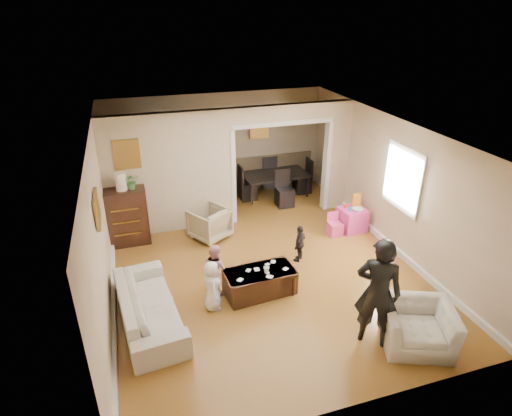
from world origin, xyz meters
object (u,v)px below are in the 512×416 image
object	(u,v)px
sofa	(148,306)
dining_table	(276,185)
coffee_table	(260,282)
child_kneel_b	(215,268)
table_lamp	(121,182)
child_toddler	(300,243)
cyan_cup	(350,209)
armchair_front	(417,326)
play_table	(352,219)
armchair_back	(210,223)
child_kneel_a	(212,286)
coffee_cup	(266,269)
adult_person	(378,293)
dresser	(126,217)

from	to	relation	value
sofa	dining_table	world-z (taller)	sofa
coffee_table	child_kneel_b	bearing A→B (deg)	156.80
table_lamp	dining_table	xyz separation A→B (m)	(3.75, 1.35, -1.08)
child_toddler	cyan_cup	bearing A→B (deg)	161.80
armchair_front	coffee_table	world-z (taller)	armchair_front
armchair_front	coffee_table	size ratio (longest dim) A/B	0.84
table_lamp	play_table	xyz separation A→B (m)	(4.71, -0.91, -1.12)
armchair_back	child_toddler	xyz separation A→B (m)	(1.47, -1.41, 0.05)
child_kneel_a	child_kneel_b	distance (m)	0.47
armchair_back	coffee_table	bearing A→B (deg)	69.78
play_table	cyan_cup	size ratio (longest dim) A/B	6.64
coffee_table	coffee_cup	xyz separation A→B (m)	(0.10, -0.05, 0.27)
armchair_back	adult_person	world-z (taller)	adult_person
coffee_table	dresser	bearing A→B (deg)	130.16
armchair_back	child_toddler	world-z (taller)	child_toddler
armchair_back	coffee_cup	world-z (taller)	armchair_back
play_table	child_toddler	world-z (taller)	child_toddler
sofa	table_lamp	xyz separation A→B (m)	(-0.21, 2.65, 1.07)
armchair_front	cyan_cup	distance (m)	3.44
child_kneel_b	child_toddler	xyz separation A→B (m)	(1.75, 0.45, -0.07)
sofa	cyan_cup	bearing A→B (deg)	-75.02
armchair_front	dining_table	bearing A→B (deg)	113.24
armchair_front	child_toddler	bearing A→B (deg)	128.02
coffee_cup	child_kneel_b	xyz separation A→B (m)	(-0.80, 0.35, -0.04)
dining_table	child_kneel_a	xyz separation A→B (m)	(-2.51, -3.97, 0.14)
cyan_cup	child_toddler	distance (m)	1.67
play_table	adult_person	size ratio (longest dim) A/B	0.30
play_table	adult_person	xyz separation A→B (m)	(-1.41, -3.15, 0.62)
dresser	coffee_cup	world-z (taller)	dresser
coffee_table	play_table	distance (m)	3.06
coffee_table	cyan_cup	bearing A→B (deg)	30.81
armchair_front	table_lamp	size ratio (longest dim) A/B	2.74
sofa	table_lamp	world-z (taller)	table_lamp
coffee_table	dining_table	world-z (taller)	dining_table
adult_person	child_kneel_b	xyz separation A→B (m)	(-1.93, 1.89, -0.42)
child_kneel_a	child_kneel_b	size ratio (longest dim) A/B	0.96
sofa	dresser	distance (m)	2.68
table_lamp	child_kneel_b	bearing A→B (deg)	-57.47
dining_table	armchair_front	bearing A→B (deg)	-89.63
cyan_cup	table_lamp	bearing A→B (deg)	168.27
play_table	child_toddler	distance (m)	1.78
dining_table	child_kneel_a	size ratio (longest dim) A/B	1.92
table_lamp	child_toddler	size ratio (longest dim) A/B	0.47
armchair_front	adult_person	distance (m)	0.83
sofa	play_table	world-z (taller)	sofa
armchair_front	child_kneel_a	size ratio (longest dim) A/B	1.14
coffee_table	child_kneel_a	world-z (taller)	child_kneel_a
sofa	cyan_cup	world-z (taller)	sofa
play_table	child_kneel_b	xyz separation A→B (m)	(-3.33, -1.26, 0.19)
armchair_front	child_kneel_b	distance (m)	3.30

